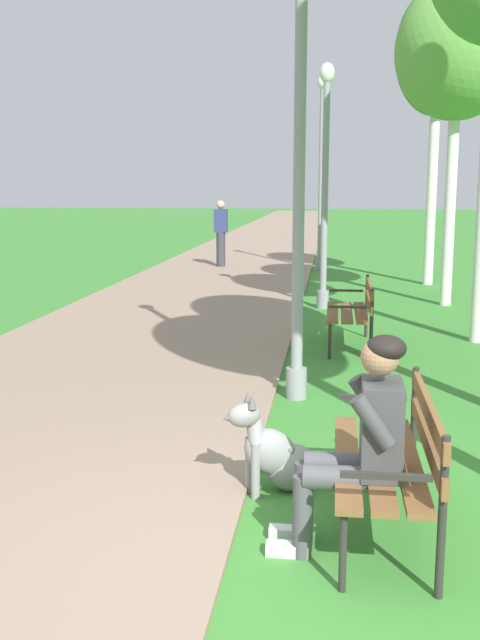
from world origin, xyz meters
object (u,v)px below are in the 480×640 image
person_seated_on_near_bench (361,436)px  lamp_post_far (321,172)px  park_bench_mid (354,308)px  birch_tree_fifth (438,54)px  park_bench_near (395,451)px  pedestrian_distant (221,234)px  lamp_post_mid (325,184)px  birch_tree_fourth (458,53)px  lamp_post_near (300,138)px  dog_grey (277,455)px

person_seated_on_near_bench → lamp_post_far: (-0.52, 13.91, 1.65)m
park_bench_mid → birch_tree_fifth: (1.66, 6.30, 4.04)m
park_bench_near → birch_tree_fifth: (1.55, 11.45, 4.04)m
park_bench_mid → birch_tree_fifth: size_ratio=0.26×
park_bench_near → person_seated_on_near_bench: person_seated_on_near_bench is taller
pedestrian_distant → birch_tree_fifth: bearing=-28.1°
park_bench_mid → lamp_post_far: bearing=94.1°
park_bench_near → park_bench_mid: (-0.11, 5.16, 0.00)m
lamp_post_mid → birch_tree_fourth: size_ratio=0.75×
park_bench_mid → lamp_post_near: size_ratio=0.32×
park_bench_near → pedestrian_distant: 14.32m
birch_tree_fourth → pedestrian_distant: 7.74m
lamp_post_mid → birch_tree_fourth: bearing=15.8°
lamp_post_mid → lamp_post_far: size_ratio=0.87×
person_seated_on_near_bench → dog_grey: 1.02m
pedestrian_distant → lamp_post_far: bearing=-7.1°
park_bench_near → lamp_post_near: lamp_post_near is taller
park_bench_mid → person_seated_on_near_bench: size_ratio=1.20×
birch_tree_fifth → person_seated_on_near_bench: bearing=-98.5°
lamp_post_near → birch_tree_fourth: bearing=69.4°
park_bench_mid → dog_grey: bearing=-97.6°
person_seated_on_near_bench → birch_tree_fourth: (1.74, 9.00, 3.45)m
person_seated_on_near_bench → lamp_post_mid: (-0.34, 8.41, 1.36)m
dog_grey → birch_tree_fourth: birch_tree_fourth is taller
birch_tree_fourth → birch_tree_fifth: 2.74m
dog_grey → birch_tree_fifth: size_ratio=0.13×
person_seated_on_near_bench → birch_tree_fifth: birch_tree_fifth is taller
park_bench_near → dog_grey: bearing=144.4°
park_bench_mid → lamp_post_far: size_ratio=0.33×
lamp_post_mid → person_seated_on_near_bench: bearing=-87.7°
lamp_post_near → dog_grey: bearing=-90.3°
lamp_post_mid → birch_tree_fifth: birch_tree_fifth is taller
park_bench_near → dog_grey: size_ratio=1.93×
person_seated_on_near_bench → pedestrian_distant: bearing=101.7°
lamp_post_mid → lamp_post_far: 5.51m
lamp_post_far → park_bench_near: bearing=-87.0°
pedestrian_distant → lamp_post_near: bearing=-77.7°
lamp_post_far → pedestrian_distant: 2.86m
dog_grey → lamp_post_far: 13.30m
dog_grey → birch_tree_fifth: (2.28, 10.93, 4.29)m
park_bench_near → park_bench_mid: bearing=91.2°
birch_tree_fourth → pedestrian_distant: (-4.68, 5.21, -3.29)m
person_seated_on_near_bench → pedestrian_distant: pedestrian_distant is taller
person_seated_on_near_bench → birch_tree_fifth: (1.76, 11.70, 3.87)m
person_seated_on_near_bench → lamp_post_mid: lamp_post_mid is taller
person_seated_on_near_bench → birch_tree_fourth: 9.79m
lamp_post_near → birch_tree_fourth: (2.24, 5.97, 1.68)m
park_bench_mid → lamp_post_far: 8.72m
lamp_post_near → park_bench_near: bearing=-75.6°
park_bench_near → pedestrian_distant: bearing=102.7°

